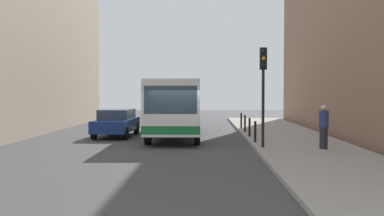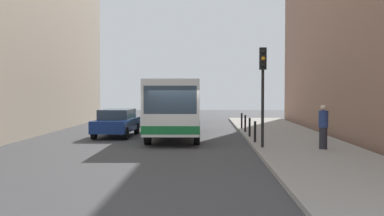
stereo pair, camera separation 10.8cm
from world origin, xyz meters
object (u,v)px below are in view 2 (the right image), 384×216
car_behind_bus (181,113)px  car_beside_bus (117,122)px  bollard_near (255,132)px  bollard_farthest (242,121)px  bus (176,105)px  bollard_mid (250,127)px  bollard_far (245,124)px  pedestrian_near_signal (323,127)px  traffic_light (263,78)px

car_behind_bus → car_beside_bus: bearing=73.3°
bollard_near → bollard_farthest: size_ratio=1.00×
bus → bollard_mid: size_ratio=11.64×
bollard_near → bollard_far: size_ratio=1.00×
bollard_near → pedestrian_near_signal: 3.47m
pedestrian_near_signal → bus: bearing=175.4°
bus → bollard_near: bus is taller
car_beside_bus → traffic_light: (7.17, -5.83, 2.22)m
bus → bollard_near: bearing=131.7°
bollard_mid → pedestrian_near_signal: size_ratio=0.54×
bollard_mid → pedestrian_near_signal: pedestrian_near_signal is taller
bus → bollard_mid: bearing=157.1°
bollard_mid → bollard_near: bearing=-90.0°
bus → traffic_light: traffic_light is taller
bus → bollard_far: (3.85, 1.08, -1.10)m
traffic_light → bollard_far: 7.58m
pedestrian_near_signal → bollard_farthest: bearing=145.0°
car_beside_bus → car_behind_bus: bearing=-102.7°
bus → bollard_mid: 4.29m
bollard_mid → bollard_far: 2.63m
bollard_far → bollard_farthest: (0.00, 2.63, 0.00)m
car_behind_bus → pedestrian_near_signal: 18.59m
bus → car_behind_bus: (-0.29, 10.81, -0.94)m
bollard_near → bollard_farthest: same height
bus → traffic_light: size_ratio=2.70×
bus → bollard_far: size_ratio=11.64×
car_behind_bus → bollard_far: size_ratio=4.69×
car_beside_bus → pedestrian_near_signal: bearing=148.8°
traffic_light → bollard_mid: 5.16m
bollard_mid → bollard_farthest: size_ratio=1.00×
bollard_farthest → pedestrian_near_signal: 10.57m
car_beside_bus → bollard_mid: bearing=172.0°
bollard_mid → bollard_far: same height
bollard_mid → bollard_farthest: bearing=90.0°
car_beside_bus → bus: bearing=-172.8°
car_beside_bus → bollard_near: size_ratio=4.70×
bollard_far → pedestrian_near_signal: size_ratio=0.54×
bollard_far → bollard_farthest: bearing=90.0°
car_behind_bus → traffic_light: traffic_light is taller
bus → car_beside_bus: 3.37m
traffic_light → bollard_near: 3.08m
bollard_mid → bollard_far: (0.00, 2.63, 0.00)m
car_beside_bus → bollard_farthest: 8.12m
bus → pedestrian_near_signal: 9.14m
pedestrian_near_signal → bollard_mid: bearing=157.7°
car_behind_bus → traffic_light: (4.24, -16.93, 2.22)m
bollard_mid → pedestrian_near_signal: 5.61m
bollard_farthest → pedestrian_near_signal: bearing=-76.5°
bollard_mid → pedestrian_near_signal: (2.47, -5.02, 0.41)m
traffic_light → bollard_near: size_ratio=4.32×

